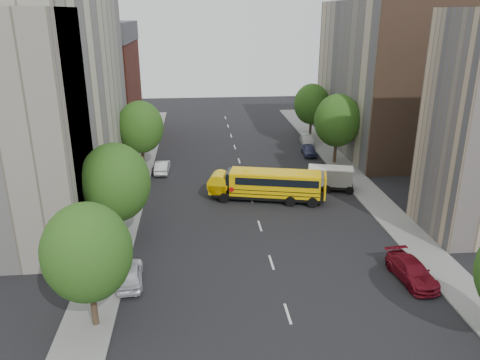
{
  "coord_description": "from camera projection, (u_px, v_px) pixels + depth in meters",
  "views": [
    {
      "loc": [
        -5.04,
        -36.76,
        16.72
      ],
      "look_at": [
        -1.26,
        2.0,
        2.65
      ],
      "focal_mm": 35.0,
      "sensor_mm": 36.0,
      "label": 1
    }
  ],
  "objects": [
    {
      "name": "parked_car_3",
      "position": [
        412.0,
        271.0,
        30.65
      ],
      "size": [
        2.35,
        4.86,
        1.36
      ],
      "primitive_type": "imported",
      "rotation": [
        0.0,
        0.0,
        0.09
      ],
      "color": "maroon",
      "rests_on": "ground"
    },
    {
      "name": "parked_car_0",
      "position": [
        130.0,
        274.0,
        30.33
      ],
      "size": [
        1.97,
        4.2,
        1.39
      ],
      "primitive_type": "imported",
      "rotation": [
        0.0,
        0.0,
        3.22
      ],
      "color": "silver",
      "rests_on": "ground"
    },
    {
      "name": "street_tree_4",
      "position": [
        337.0,
        121.0,
        52.93
      ],
      "size": [
        5.25,
        5.25,
        8.1
      ],
      "color": "#38281C",
      "rests_on": "ground"
    },
    {
      "name": "school_bus",
      "position": [
        267.0,
        184.0,
        43.48
      ],
      "size": [
        10.61,
        4.69,
        2.92
      ],
      "rotation": [
        0.0,
        0.0,
        -0.23
      ],
      "color": "black",
      "rests_on": "ground"
    },
    {
      "name": "parked_car_4",
      "position": [
        309.0,
        150.0,
        57.53
      ],
      "size": [
        1.8,
        3.94,
        1.31
      ],
      "primitive_type": "imported",
      "rotation": [
        0.0,
        0.0,
        -0.07
      ],
      "color": "#383B63",
      "rests_on": "ground"
    },
    {
      "name": "sidewalk_left",
      "position": [
        129.0,
        199.0,
        44.16
      ],
      "size": [
        3.0,
        80.0,
        0.12
      ],
      "primitive_type": "cube",
      "color": "slate",
      "rests_on": "ground"
    },
    {
      "name": "lane_markings",
      "position": [
        244.0,
        178.0,
        49.91
      ],
      "size": [
        0.15,
        64.0,
        0.01
      ],
      "primitive_type": "cube",
      "color": "silver",
      "rests_on": "ground"
    },
    {
      "name": "sidewalk_right",
      "position": [
        365.0,
        190.0,
        46.26
      ],
      "size": [
        3.0,
        80.0,
        0.12
      ],
      "primitive_type": "cube",
      "color": "slate",
      "rests_on": "ground"
    },
    {
      "name": "ground",
      "position": [
        257.0,
        216.0,
        40.55
      ],
      "size": [
        120.0,
        120.0,
        0.0
      ],
      "primitive_type": "plane",
      "color": "black",
      "rests_on": "ground"
    },
    {
      "name": "parked_car_5",
      "position": [
        307.0,
        140.0,
        61.88
      ],
      "size": [
        1.88,
        4.34,
        1.39
      ],
      "primitive_type": "imported",
      "rotation": [
        0.0,
        0.0,
        -0.1
      ],
      "color": "#989893",
      "rests_on": "ground"
    },
    {
      "name": "building_left_near",
      "position": [
        5.0,
        140.0,
        31.81
      ],
      "size": [
        10.0,
        7.0,
        17.0
      ],
      "primitive_type": "cube",
      "color": "#B2A58A",
      "rests_on": "ground"
    },
    {
      "name": "building_right_far",
      "position": [
        381.0,
        78.0,
        57.86
      ],
      "size": [
        10.0,
        22.0,
        18.0
      ],
      "primitive_type": "cube",
      "color": "#B2A58A",
      "rests_on": "ground"
    },
    {
      "name": "street_tree_1",
      "position": [
        115.0,
        183.0,
        34.12
      ],
      "size": [
        5.12,
        5.12,
        7.9
      ],
      "color": "#38281C",
      "rests_on": "ground"
    },
    {
      "name": "building_left_redbrick",
      "position": [
        98.0,
        92.0,
        62.91
      ],
      "size": [
        10.0,
        15.0,
        13.0
      ],
      "primitive_type": "cube",
      "color": "maroon",
      "rests_on": "ground"
    },
    {
      "name": "safari_truck",
      "position": [
        326.0,
        178.0,
        46.23
      ],
      "size": [
        5.72,
        3.24,
        2.32
      ],
      "rotation": [
        0.0,
        0.0,
        -0.26
      ],
      "color": "black",
      "rests_on": "ground"
    },
    {
      "name": "building_left_cream",
      "position": [
        47.0,
        92.0,
        41.13
      ],
      "size": [
        10.0,
        26.0,
        20.0
      ],
      "primitive_type": "cube",
      "color": "beige",
      "rests_on": "ground"
    },
    {
      "name": "street_tree_0",
      "position": [
        87.0,
        252.0,
        24.86
      ],
      "size": [
        4.8,
        4.8,
        7.41
      ],
      "color": "#38281C",
      "rests_on": "ground"
    },
    {
      "name": "street_tree_5",
      "position": [
        312.0,
        104.0,
        64.29
      ],
      "size": [
        4.86,
        4.86,
        7.51
      ],
      "color": "#38281C",
      "rests_on": "ground"
    },
    {
      "name": "building_right_sidewall",
      "position": [
        421.0,
        92.0,
        47.56
      ],
      "size": [
        10.1,
        0.3,
        18.0
      ],
      "primitive_type": "cube",
      "color": "brown",
      "rests_on": "ground"
    },
    {
      "name": "street_tree_2",
      "position": [
        141.0,
        127.0,
        51.01
      ],
      "size": [
        4.99,
        4.99,
        7.71
      ],
      "color": "#38281C",
      "rests_on": "ground"
    },
    {
      "name": "parked_car_1",
      "position": [
        162.0,
        167.0,
        51.28
      ],
      "size": [
        1.59,
        4.11,
        1.34
      ],
      "primitive_type": "imported",
      "rotation": [
        0.0,
        0.0,
        3.1
      ],
      "color": "silver",
      "rests_on": "ground"
    }
  ]
}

